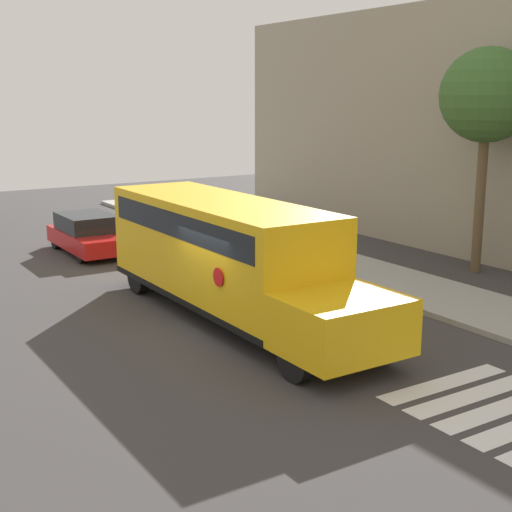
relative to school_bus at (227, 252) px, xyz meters
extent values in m
plane|color=#3A3838|center=(1.05, -0.64, -1.72)|extent=(60.00, 60.00, 0.00)
cube|color=#9E9E99|center=(1.05, 5.86, -1.65)|extent=(44.00, 3.00, 0.15)
cube|color=white|center=(6.28, 1.36, -1.72)|extent=(0.50, 3.20, 0.01)
cube|color=white|center=(6.98, 1.36, -1.72)|extent=(0.50, 3.20, 0.01)
cube|color=white|center=(7.68, 1.36, -1.72)|extent=(0.50, 3.20, 0.01)
cube|color=yellow|center=(-0.44, 0.00, 0.01)|extent=(8.14, 2.50, 2.57)
cube|color=yellow|center=(4.67, 0.00, -0.68)|extent=(2.09, 2.50, 1.19)
cube|color=black|center=(-0.44, 0.00, -1.19)|extent=(8.14, 2.54, 0.16)
cube|color=black|center=(-0.44, 0.00, 0.75)|extent=(7.49, 2.53, 0.64)
cylinder|color=red|center=(1.80, -1.29, -0.12)|extent=(0.44, 0.02, 0.44)
cylinder|color=black|center=(4.57, 1.08, -1.22)|extent=(1.00, 0.30, 1.00)
cylinder|color=black|center=(4.57, -1.08, -1.22)|extent=(1.00, 0.30, 1.00)
cylinder|color=black|center=(-3.31, 1.08, -1.22)|extent=(1.00, 0.30, 1.00)
cylinder|color=black|center=(-3.31, -1.08, -1.22)|extent=(1.00, 0.30, 1.00)
cube|color=red|center=(-9.35, -0.39, -1.21)|extent=(4.31, 1.89, 0.59)
cube|color=#1E2328|center=(-9.61, -0.39, -0.62)|extent=(2.41, 1.74, 0.61)
cylinder|color=black|center=(-7.93, 0.44, -1.40)|extent=(0.64, 0.22, 0.64)
cylinder|color=black|center=(-7.93, -1.22, -1.40)|extent=(0.64, 0.22, 0.64)
cylinder|color=black|center=(-10.77, 0.44, -1.40)|extent=(0.64, 0.22, 0.64)
cylinder|color=black|center=(-10.77, -1.22, -1.40)|extent=(0.64, 0.22, 0.64)
cylinder|color=brown|center=(0.21, 9.33, 0.67)|extent=(0.32, 0.32, 4.79)
sphere|color=#3D662D|center=(0.21, 9.33, 3.96)|extent=(2.97, 2.97, 2.97)
camera|label=1|loc=(15.54, -9.03, 3.92)|focal=50.00mm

